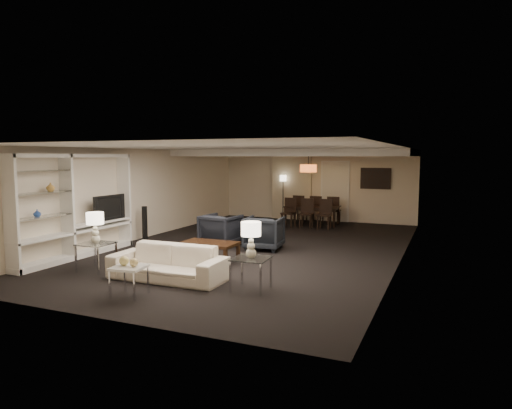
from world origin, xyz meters
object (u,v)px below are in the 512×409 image
object	(u,v)px
pendant_light	(308,168)
chair_nl	(288,213)
chair_nr	(324,214)
vase_amber	(51,187)
chair_fr	(334,210)
coffee_table	(209,252)
chair_nm	(306,213)
floor_lamp	(283,197)
television	(106,207)
sofa	(168,263)
armchair_right	(264,233)
table_lamp_left	(95,228)
marble_table	(130,281)
floor_speaker	(145,223)
table_lamp_right	(251,240)
armchair_left	(221,230)
chair_fm	(317,209)
side_table_left	(96,257)
side_table_right	(251,274)
vase_blue	(37,213)
chair_fl	(301,208)
dining_table	(312,216)

from	to	relation	value
pendant_light	chair_nl	world-z (taller)	pendant_light
chair_nr	pendant_light	bearing A→B (deg)	-168.32
vase_amber	chair_fr	xyz separation A→B (m)	(4.12, 8.20, -1.18)
coffee_table	chair_nm	xyz separation A→B (m)	(0.56, 5.40, 0.25)
vase_amber	floor_lamp	xyz separation A→B (m)	(2.16, 8.48, -0.84)
pendant_light	television	distance (m)	6.34
sofa	armchair_right	xyz separation A→B (m)	(0.60, 3.30, 0.09)
vase_amber	table_lamp_left	bearing A→B (deg)	-4.57
marble_table	floor_speaker	distance (m)	5.11
table_lamp_left	chair_nl	distance (m)	7.20
chair_fr	marble_table	bearing A→B (deg)	79.61
table_lamp_right	floor_lamp	size ratio (longest dim) A/B	0.38
sofa	armchair_left	size ratio (longest dim) A/B	2.45
chair_fm	armchair_right	bearing A→B (deg)	90.24
armchair_right	vase_amber	distance (m)	4.95
chair_nr	armchair_left	bearing A→B (deg)	-116.20
pendant_light	floor_lamp	bearing A→B (deg)	130.44
marble_table	chair_fm	distance (m)	9.42
sofa	chair_fr	size ratio (longest dim) A/B	2.34
armchair_left	side_table_left	size ratio (longest dim) A/B	1.49
table_lamp_left	chair_fm	world-z (taller)	table_lamp_left
side_table_right	chair_nl	world-z (taller)	chair_nl
floor_lamp	television	bearing A→B (deg)	-107.25
chair_nl	pendant_light	bearing A→B (deg)	-5.18
pendant_light	armchair_right	bearing A→B (deg)	-90.77
armchair_left	chair_fr	xyz separation A→B (m)	(1.76, 5.00, 0.06)
marble_table	floor_lamp	size ratio (longest dim) A/B	0.31
coffee_table	vase_blue	distance (m)	3.62
armchair_left	armchair_right	bearing A→B (deg)	-173.94
side_table_right	chair_fm	bearing A→B (deg)	97.82
floor_speaker	chair_fm	distance (m)	6.19
marble_table	chair_fl	xyz separation A→B (m)	(-0.04, 9.40, 0.22)
chair_nm	chair_nr	xyz separation A→B (m)	(0.60, 0.00, 0.00)
armchair_left	floor_lamp	xyz separation A→B (m)	(-0.20, 5.28, 0.40)
side_table_right	chair_nr	bearing A→B (deg)	94.40
chair_nr	vase_blue	bearing A→B (deg)	-120.30
pendant_light	chair_fm	bearing A→B (deg)	93.52
sofa	armchair_left	distance (m)	3.36
pendant_light	table_lamp_right	xyz separation A→B (m)	(1.05, -6.88, -1.05)
sofa	floor_lamp	distance (m)	8.64
table_lamp_left	table_lamp_right	size ratio (longest dim) A/B	1.00
side_table_left	chair_fm	size ratio (longest dim) A/B	0.64
chair_nl	dining_table	bearing A→B (deg)	51.45
coffee_table	side_table_left	xyz separation A→B (m)	(-1.70, -1.60, 0.07)
side_table_right	floor_lamp	world-z (taller)	floor_lamp
armchair_right	chair_fm	xyz separation A→B (m)	(-0.04, 5.00, 0.06)
coffee_table	vase_blue	bearing A→B (deg)	-147.74
side_table_right	chair_fm	xyz separation A→B (m)	(-1.14, 8.30, 0.19)
marble_table	armchair_right	bearing A→B (deg)	82.23
side_table_left	dining_table	distance (m)	7.97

